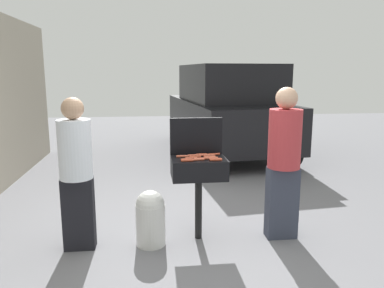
{
  "coord_description": "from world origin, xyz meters",
  "views": [
    {
      "loc": [
        -0.38,
        -4.0,
        1.88
      ],
      "look_at": [
        0.15,
        0.5,
        1.0
      ],
      "focal_mm": 35.21,
      "sensor_mm": 36.0,
      "label": 1
    }
  ],
  "objects_px": {
    "hot_dog_13": "(182,156)",
    "person_left": "(76,169)",
    "hot_dog_2": "(191,158)",
    "parked_minivan": "(226,109)",
    "hot_dog_12": "(187,160)",
    "hot_dog_14": "(216,160)",
    "hot_dog_10": "(198,160)",
    "hot_dog_5": "(200,159)",
    "hot_dog_7": "(193,155)",
    "hot_dog_8": "(195,157)",
    "hot_dog_6": "(187,161)",
    "hot_dog_0": "(212,158)",
    "hot_dog_9": "(204,155)",
    "hot_dog_3": "(210,157)",
    "hot_dog_4": "(209,156)",
    "person_right": "(284,158)",
    "hot_dog_1": "(202,155)",
    "hot_dog_11": "(215,159)",
    "bbq_grill": "(199,171)",
    "propane_tank": "(150,217)"
  },
  "relations": [
    {
      "from": "hot_dog_13",
      "to": "person_left",
      "type": "bearing_deg",
      "value": -172.21
    },
    {
      "from": "hot_dog_2",
      "to": "parked_minivan",
      "type": "relative_size",
      "value": 0.03
    },
    {
      "from": "hot_dog_12",
      "to": "hot_dog_14",
      "type": "bearing_deg",
      "value": -9.28
    },
    {
      "from": "hot_dog_10",
      "to": "parked_minivan",
      "type": "distance_m",
      "value": 4.77
    },
    {
      "from": "person_left",
      "to": "hot_dog_5",
      "type": "bearing_deg",
      "value": 5.62
    },
    {
      "from": "hot_dog_7",
      "to": "hot_dog_14",
      "type": "bearing_deg",
      "value": -48.51
    },
    {
      "from": "hot_dog_8",
      "to": "hot_dog_10",
      "type": "distance_m",
      "value": 0.14
    },
    {
      "from": "hot_dog_5",
      "to": "hot_dog_8",
      "type": "distance_m",
      "value": 0.11
    },
    {
      "from": "hot_dog_6",
      "to": "hot_dog_14",
      "type": "xyz_separation_m",
      "value": [
        0.31,
        -0.0,
        0.0
      ]
    },
    {
      "from": "hot_dog_14",
      "to": "hot_dog_5",
      "type": "bearing_deg",
      "value": 155.48
    },
    {
      "from": "hot_dog_0",
      "to": "hot_dog_9",
      "type": "distance_m",
      "value": 0.17
    },
    {
      "from": "hot_dog_6",
      "to": "hot_dog_10",
      "type": "bearing_deg",
      "value": 14.85
    },
    {
      "from": "hot_dog_8",
      "to": "parked_minivan",
      "type": "distance_m",
      "value": 4.64
    },
    {
      "from": "hot_dog_3",
      "to": "hot_dog_10",
      "type": "xyz_separation_m",
      "value": [
        -0.14,
        -0.09,
        0.0
      ]
    },
    {
      "from": "hot_dog_4",
      "to": "hot_dog_10",
      "type": "xyz_separation_m",
      "value": [
        -0.15,
        -0.17,
        0.0
      ]
    },
    {
      "from": "hot_dog_3",
      "to": "hot_dog_7",
      "type": "height_order",
      "value": "same"
    },
    {
      "from": "hot_dog_2",
      "to": "person_right",
      "type": "height_order",
      "value": "person_right"
    },
    {
      "from": "hot_dog_5",
      "to": "hot_dog_12",
      "type": "bearing_deg",
      "value": -170.94
    },
    {
      "from": "hot_dog_6",
      "to": "hot_dog_7",
      "type": "relative_size",
      "value": 1.0
    },
    {
      "from": "hot_dog_9",
      "to": "person_left",
      "type": "height_order",
      "value": "person_left"
    },
    {
      "from": "hot_dog_12",
      "to": "person_left",
      "type": "height_order",
      "value": "person_left"
    },
    {
      "from": "hot_dog_8",
      "to": "person_left",
      "type": "xyz_separation_m",
      "value": [
        -1.26,
        -0.11,
        -0.07
      ]
    },
    {
      "from": "hot_dog_1",
      "to": "hot_dog_6",
      "type": "distance_m",
      "value": 0.33
    },
    {
      "from": "hot_dog_9",
      "to": "hot_dog_11",
      "type": "height_order",
      "value": "same"
    },
    {
      "from": "bbq_grill",
      "to": "hot_dog_1",
      "type": "distance_m",
      "value": 0.21
    },
    {
      "from": "hot_dog_4",
      "to": "hot_dog_12",
      "type": "height_order",
      "value": "same"
    },
    {
      "from": "hot_dog_7",
      "to": "person_left",
      "type": "relative_size",
      "value": 0.08
    },
    {
      "from": "hot_dog_0",
      "to": "person_right",
      "type": "distance_m",
      "value": 0.81
    },
    {
      "from": "hot_dog_5",
      "to": "hot_dog_9",
      "type": "xyz_separation_m",
      "value": [
        0.07,
        0.17,
        0.0
      ]
    },
    {
      "from": "hot_dog_7",
      "to": "hot_dog_13",
      "type": "distance_m",
      "value": 0.13
    },
    {
      "from": "hot_dog_5",
      "to": "hot_dog_9",
      "type": "height_order",
      "value": "same"
    },
    {
      "from": "hot_dog_7",
      "to": "hot_dog_9",
      "type": "distance_m",
      "value": 0.12
    },
    {
      "from": "hot_dog_3",
      "to": "propane_tank",
      "type": "distance_m",
      "value": 0.91
    },
    {
      "from": "hot_dog_0",
      "to": "person_left",
      "type": "xyz_separation_m",
      "value": [
        -1.43,
        -0.03,
        -0.07
      ]
    },
    {
      "from": "hot_dog_3",
      "to": "hot_dog_10",
      "type": "distance_m",
      "value": 0.16
    },
    {
      "from": "parked_minivan",
      "to": "hot_dog_14",
      "type": "bearing_deg",
      "value": 70.99
    },
    {
      "from": "person_left",
      "to": "person_right",
      "type": "relative_size",
      "value": 0.95
    },
    {
      "from": "hot_dog_1",
      "to": "hot_dog_10",
      "type": "distance_m",
      "value": 0.25
    },
    {
      "from": "hot_dog_9",
      "to": "hot_dog_5",
      "type": "bearing_deg",
      "value": -111.32
    },
    {
      "from": "hot_dog_14",
      "to": "bbq_grill",
      "type": "bearing_deg",
      "value": 137.15
    },
    {
      "from": "hot_dog_1",
      "to": "person_left",
      "type": "relative_size",
      "value": 0.08
    },
    {
      "from": "hot_dog_1",
      "to": "hot_dog_0",
      "type": "bearing_deg",
      "value": -65.85
    },
    {
      "from": "hot_dog_4",
      "to": "hot_dog_5",
      "type": "relative_size",
      "value": 1.0
    },
    {
      "from": "hot_dog_4",
      "to": "person_left",
      "type": "xyz_separation_m",
      "value": [
        -1.43,
        -0.15,
        -0.07
      ]
    },
    {
      "from": "hot_dog_8",
      "to": "hot_dog_13",
      "type": "bearing_deg",
      "value": 163.88
    },
    {
      "from": "hot_dog_8",
      "to": "person_right",
      "type": "distance_m",
      "value": 0.99
    },
    {
      "from": "hot_dog_5",
      "to": "hot_dog_9",
      "type": "bearing_deg",
      "value": 68.68
    },
    {
      "from": "hot_dog_2",
      "to": "person_right",
      "type": "distance_m",
      "value": 1.03
    },
    {
      "from": "hot_dog_3",
      "to": "hot_dog_6",
      "type": "xyz_separation_m",
      "value": [
        -0.26,
        -0.12,
        0.0
      ]
    },
    {
      "from": "hot_dog_1",
      "to": "hot_dog_3",
      "type": "distance_m",
      "value": 0.16
    }
  ]
}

